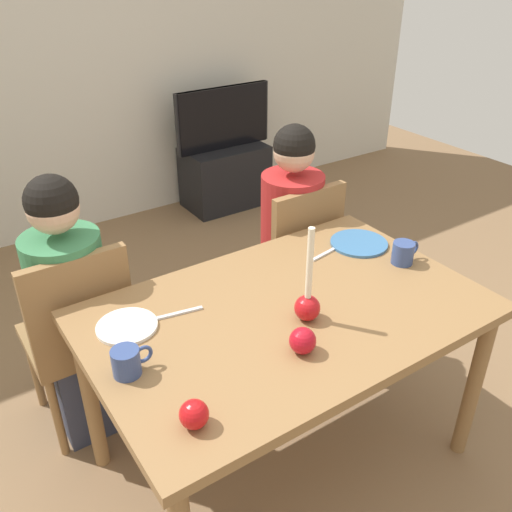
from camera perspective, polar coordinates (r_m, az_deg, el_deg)
name	(u,v)px	position (r m, az deg, el deg)	size (l,w,h in m)	color
ground_plane	(282,454)	(2.47, 2.75, -19.79)	(7.68, 7.68, 0.00)	brown
back_wall	(48,43)	(4.03, -20.69, 19.87)	(6.40, 0.10, 2.60)	beige
dining_table	(287,328)	(2.01, 3.21, -7.41)	(1.40, 0.90, 0.75)	olive
chair_left	(79,331)	(2.35, -17.79, -7.43)	(0.40, 0.40, 0.90)	olive
chair_right	(294,256)	(2.75, 3.98, -0.01)	(0.40, 0.40, 0.90)	olive
person_left_child	(74,316)	(2.35, -18.26, -5.89)	(0.30, 0.30, 1.17)	#33384C
person_right_child	(291,243)	(2.75, 3.61, 1.31)	(0.30, 0.30, 1.17)	#33384C
tv_stand	(225,176)	(4.45, -3.21, 8.23)	(0.64, 0.40, 0.48)	black
tv	(223,118)	(4.30, -3.39, 14.06)	(0.79, 0.05, 0.46)	black
candle_centerpiece	(308,302)	(1.88, 5.35, -4.71)	(0.09, 0.09, 0.35)	red
plate_left	(127,326)	(1.91, -13.20, -7.10)	(0.21, 0.21, 0.01)	white
plate_right	(359,243)	(2.40, 10.60, 1.31)	(0.24, 0.24, 0.01)	teal
mug_left	(127,362)	(1.71, -13.18, -10.59)	(0.13, 0.09, 0.09)	#33477F
mug_right	(403,252)	(2.28, 14.92, 0.38)	(0.13, 0.09, 0.09)	#33477F
fork_left	(178,313)	(1.95, -8.09, -5.90)	(0.18, 0.01, 0.01)	silver
fork_right	(327,253)	(2.31, 7.35, 0.34)	(0.18, 0.01, 0.01)	silver
apple_near_candle	(303,341)	(1.75, 4.84, -8.72)	(0.09, 0.09, 0.09)	#B3101E
apple_by_left_plate	(194,414)	(1.53, -6.43, -15.95)	(0.08, 0.08, 0.08)	red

